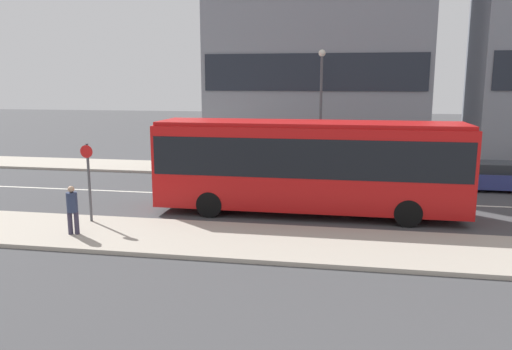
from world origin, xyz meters
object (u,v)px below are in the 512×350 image
(city_bus, at_px, (308,162))
(bus_stop_sign, at_px, (89,176))
(pedestrian_near_stop, at_px, (72,207))
(street_lamp, at_px, (321,98))
(parked_car_0, at_px, (496,177))

(city_bus, height_order, bus_stop_sign, city_bus)
(pedestrian_near_stop, bearing_deg, street_lamp, -137.17)
(bus_stop_sign, height_order, street_lamp, street_lamp)
(city_bus, relative_size, pedestrian_near_stop, 7.27)
(city_bus, bearing_deg, bus_stop_sign, -163.87)
(city_bus, xyz_separation_m, bus_stop_sign, (-7.32, -2.84, -0.27))
(bus_stop_sign, relative_size, street_lamp, 0.43)
(bus_stop_sign, bearing_deg, pedestrian_near_stop, -82.36)
(pedestrian_near_stop, relative_size, street_lamp, 0.25)
(city_bus, bearing_deg, parked_car_0, 29.98)
(city_bus, xyz_separation_m, street_lamp, (0.04, 7.70, 2.07))
(parked_car_0, xyz_separation_m, street_lamp, (-8.23, 1.90, 3.45))
(pedestrian_near_stop, xyz_separation_m, bus_stop_sign, (-0.20, 1.49, 0.71))
(city_bus, bearing_deg, pedestrian_near_stop, -153.77)
(bus_stop_sign, bearing_deg, parked_car_0, 29.00)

